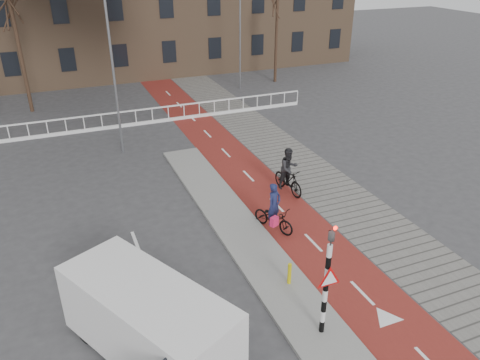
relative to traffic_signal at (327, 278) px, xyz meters
name	(u,v)px	position (x,y,z in m)	size (l,w,h in m)	color
ground	(304,286)	(0.60, 2.02, -1.99)	(120.00, 120.00, 0.00)	#38383A
bike_lane	(233,160)	(2.10, 12.02, -1.98)	(2.50, 60.00, 0.01)	maroon
sidewalk	(282,152)	(4.90, 12.02, -1.98)	(3.00, 60.00, 0.01)	slate
curb_island	(237,227)	(-0.10, 6.02, -1.93)	(1.80, 16.00, 0.12)	gray
traffic_signal	(327,278)	(0.00, 0.00, 0.00)	(0.80, 0.80, 3.68)	black
bollard	(289,274)	(0.14, 2.21, -1.50)	(0.12, 0.12, 0.73)	yellow
cyclist_near	(274,215)	(1.15, 5.41, -1.34)	(1.35, 1.94, 1.92)	black
cyclist_far	(288,175)	(3.05, 7.88, -1.12)	(0.98, 2.00, 2.07)	black
van	(148,321)	(-4.52, 1.14, -0.86)	(4.06, 5.37, 2.15)	white
railing	(85,127)	(-4.40, 19.02, -1.68)	(28.00, 0.10, 0.99)	silver
tree_mid	(20,51)	(-7.22, 24.36, 1.90)	(0.24, 0.24, 7.79)	black
tree_right	(277,35)	(10.90, 25.09, 1.65)	(0.23, 0.23, 7.28)	black
streetlight_near	(113,69)	(-2.88, 15.16, 2.40)	(0.12, 0.12, 8.78)	slate
streetlight_right	(240,39)	(7.54, 24.30, 1.67)	(0.12, 0.12, 7.32)	slate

